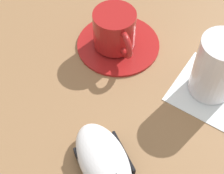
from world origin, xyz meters
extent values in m
plane|color=olive|center=(0.00, 0.00, 0.00)|extent=(3.00, 3.00, 0.00)
cylinder|color=maroon|center=(-0.10, 0.07, 0.00)|extent=(0.15, 0.15, 0.01)
cylinder|color=maroon|center=(-0.10, 0.07, 0.04)|extent=(0.07, 0.07, 0.07)
torus|color=maroon|center=(-0.07, 0.04, 0.05)|extent=(0.05, 0.04, 0.05)
ellipsoid|color=silver|center=(0.00, -0.14, 0.02)|extent=(0.14, 0.12, 0.04)
cube|color=black|center=(0.02, -0.11, 0.01)|extent=(0.06, 0.04, 0.02)
cube|color=black|center=(-0.02, -0.16, 0.01)|extent=(0.06, 0.04, 0.02)
cube|color=white|center=(0.09, 0.06, 0.00)|extent=(0.13, 0.13, 0.00)
cylinder|color=silver|center=(0.08, 0.06, 0.06)|extent=(0.07, 0.07, 0.11)
camera|label=1|loc=(0.11, -0.30, 0.46)|focal=55.00mm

